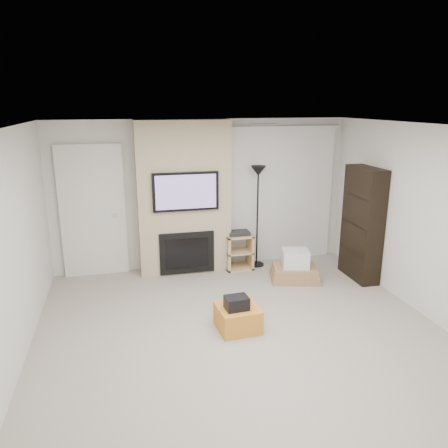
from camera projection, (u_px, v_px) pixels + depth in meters
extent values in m
cube|color=#A2988B|center=(248.00, 344.00, 5.15)|extent=(5.00, 5.50, 0.00)
cube|color=white|center=(251.00, 128.00, 4.48)|extent=(5.00, 5.50, 0.00)
cube|color=silver|center=(203.00, 194.00, 7.39)|extent=(5.00, 0.00, 2.50)
cube|color=silver|center=(404.00, 406.00, 2.24)|extent=(5.00, 0.00, 2.50)
cube|color=silver|center=(4.00, 263.00, 4.25)|extent=(0.00, 5.50, 2.50)
cube|color=silver|center=(444.00, 229.00, 5.38)|extent=(0.00, 5.50, 2.50)
cube|color=silver|center=(264.00, 124.00, 5.32)|extent=(0.35, 0.18, 0.01)
cube|color=orange|center=(238.00, 318.00, 5.47)|extent=(0.53, 0.53, 0.30)
cube|color=black|center=(237.00, 303.00, 5.36)|extent=(0.29, 0.24, 0.16)
cube|color=tan|center=(184.00, 198.00, 7.12)|extent=(1.50, 0.40, 2.50)
cube|color=black|center=(186.00, 192.00, 6.87)|extent=(1.05, 0.06, 0.62)
cube|color=#604E7F|center=(186.00, 192.00, 6.84)|extent=(0.96, 0.00, 0.54)
cube|color=black|center=(187.00, 253.00, 7.16)|extent=(0.90, 0.04, 0.70)
cube|color=black|center=(187.00, 253.00, 7.15)|extent=(0.70, 0.02, 0.50)
cube|color=silver|center=(93.00, 211.00, 6.99)|extent=(1.02, 0.08, 2.14)
cube|color=beige|center=(93.00, 214.00, 7.02)|extent=(0.90, 0.05, 2.05)
cylinder|color=silver|center=(115.00, 215.00, 7.05)|extent=(0.07, 0.06, 0.07)
cube|color=silver|center=(284.00, 128.00, 7.36)|extent=(1.98, 0.10, 0.08)
cube|color=white|center=(281.00, 197.00, 7.69)|extent=(1.90, 0.03, 2.29)
cylinder|color=black|center=(256.00, 264.00, 7.66)|extent=(0.26, 0.26, 0.03)
cylinder|color=black|center=(257.00, 219.00, 7.44)|extent=(0.03, 0.03, 1.62)
cone|color=black|center=(258.00, 171.00, 7.21)|extent=(0.26, 0.26, 0.17)
cube|color=tan|center=(227.00, 252.00, 7.40)|extent=(0.04, 0.38, 0.60)
cube|color=tan|center=(250.00, 250.00, 7.49)|extent=(0.04, 0.38, 0.60)
cube|color=tan|center=(238.00, 267.00, 7.53)|extent=(0.45, 0.38, 0.03)
cube|color=tan|center=(239.00, 251.00, 7.45)|extent=(0.45, 0.38, 0.03)
cube|color=tan|center=(239.00, 235.00, 7.37)|extent=(0.45, 0.38, 0.03)
cube|color=black|center=(239.00, 233.00, 7.36)|extent=(0.35, 0.25, 0.06)
cube|color=#A17750|center=(294.00, 277.00, 7.02)|extent=(0.86, 0.73, 0.08)
cube|color=#A17750|center=(295.00, 273.00, 7.00)|extent=(0.82, 0.68, 0.07)
cube|color=#A17750|center=(295.00, 268.00, 6.98)|extent=(0.77, 0.64, 0.07)
cube|color=silver|center=(295.00, 258.00, 6.94)|extent=(0.49, 0.45, 0.27)
cube|color=black|center=(362.00, 224.00, 6.90)|extent=(0.30, 0.80, 1.80)
cube|color=black|center=(359.00, 251.00, 7.01)|extent=(0.26, 0.72, 0.02)
cube|color=black|center=(361.00, 224.00, 6.89)|extent=(0.26, 0.72, 0.02)
cube|color=black|center=(364.00, 196.00, 6.77)|extent=(0.26, 0.72, 0.02)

